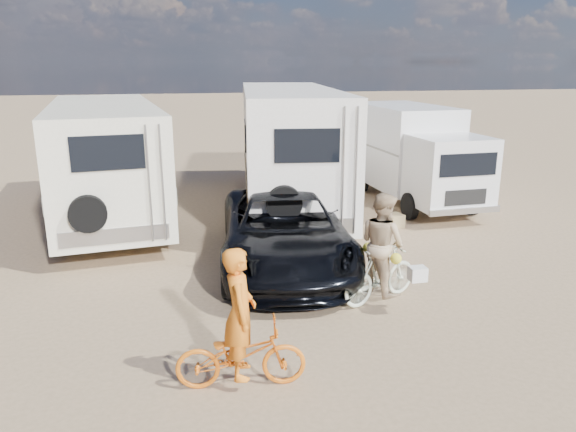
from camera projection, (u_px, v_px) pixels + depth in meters
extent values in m
plane|color=#A0815F|center=(390.00, 307.00, 9.69)|extent=(140.00, 140.00, 0.00)
imported|color=black|center=(285.00, 230.00, 11.52)|extent=(3.26, 5.89, 1.56)
imported|color=#D56211|center=(241.00, 355.00, 7.24)|extent=(1.78, 0.78, 0.91)
imported|color=beige|center=(381.00, 274.00, 9.84)|extent=(1.75, 1.11, 1.02)
imported|color=orange|center=(240.00, 325.00, 7.12)|extent=(0.49, 0.69, 1.78)
imported|color=tan|center=(382.00, 253.00, 9.73)|extent=(1.00, 1.10, 1.85)
imported|color=#282B28|center=(452.00, 196.00, 15.69)|extent=(1.89, 0.86, 0.96)
cube|color=#2F5D93|center=(292.00, 271.00, 10.78)|extent=(0.62, 0.51, 0.44)
cube|color=#927E53|center=(394.00, 220.00, 14.41)|extent=(0.51, 0.51, 0.34)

